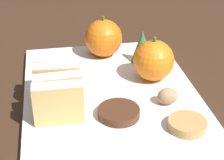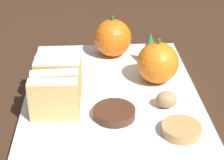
{
  "view_description": "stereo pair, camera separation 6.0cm",
  "coord_description": "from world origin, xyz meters",
  "px_view_note": "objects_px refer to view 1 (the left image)",
  "views": [
    {
      "loc": [
        -0.09,
        -0.52,
        0.34
      ],
      "look_at": [
        0.0,
        0.0,
        0.04
      ],
      "focal_mm": 60.0,
      "sensor_mm": 36.0,
      "label": 1
    },
    {
      "loc": [
        -0.03,
        -0.53,
        0.34
      ],
      "look_at": [
        0.0,
        0.0,
        0.04
      ],
      "focal_mm": 60.0,
      "sensor_mm": 36.0,
      "label": 2
    }
  ],
  "objects_px": {
    "orange_near": "(104,38)",
    "chocolate_cookie": "(116,113)",
    "orange_far": "(154,60)",
    "walnut": "(168,96)"
  },
  "relations": [
    {
      "from": "orange_far",
      "to": "chocolate_cookie",
      "type": "bearing_deg",
      "value": -129.62
    },
    {
      "from": "orange_far",
      "to": "chocolate_cookie",
      "type": "distance_m",
      "value": 0.14
    },
    {
      "from": "orange_near",
      "to": "orange_far",
      "type": "distance_m",
      "value": 0.13
    },
    {
      "from": "orange_near",
      "to": "chocolate_cookie",
      "type": "distance_m",
      "value": 0.22
    },
    {
      "from": "chocolate_cookie",
      "to": "orange_near",
      "type": "bearing_deg",
      "value": 86.09
    },
    {
      "from": "orange_far",
      "to": "walnut",
      "type": "distance_m",
      "value": 0.09
    },
    {
      "from": "orange_near",
      "to": "orange_far",
      "type": "relative_size",
      "value": 1.02
    },
    {
      "from": "orange_far",
      "to": "walnut",
      "type": "relative_size",
      "value": 2.44
    },
    {
      "from": "orange_far",
      "to": "chocolate_cookie",
      "type": "relative_size",
      "value": 1.25
    },
    {
      "from": "walnut",
      "to": "orange_far",
      "type": "bearing_deg",
      "value": 91.02
    }
  ]
}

